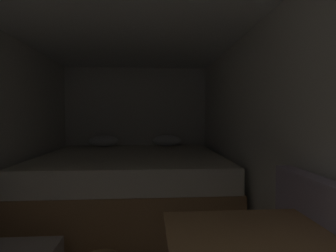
{
  "coord_description": "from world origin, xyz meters",
  "views": [
    {
      "loc": [
        0.23,
        -0.17,
        1.25
      ],
      "look_at": [
        0.44,
        2.82,
        1.14
      ],
      "focal_mm": 27.88,
      "sensor_mm": 36.0,
      "label": 1
    }
  ],
  "objects": [
    {
      "name": "bed",
      "position": [
        0.0,
        3.14,
        0.39
      ],
      "size": [
        2.21,
        2.05,
        0.96
      ],
      "color": "#9E7247",
      "rests_on": "ground"
    },
    {
      "name": "ceiling_slab",
      "position": [
        0.0,
        1.9,
        2.09
      ],
      "size": [
        2.43,
        4.61,
        0.05
      ],
      "primitive_type": "cube",
      "color": "white",
      "rests_on": "wall_left"
    },
    {
      "name": "wall_right",
      "position": [
        1.19,
        1.9,
        1.03
      ],
      "size": [
        0.05,
        4.61,
        2.07
      ],
      "primitive_type": "cube",
      "color": "silver",
      "rests_on": "ground"
    },
    {
      "name": "wall_back",
      "position": [
        0.0,
        4.23,
        1.03
      ],
      "size": [
        2.43,
        0.05,
        2.07
      ],
      "primitive_type": "cube",
      "color": "silver",
      "rests_on": "ground"
    }
  ]
}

